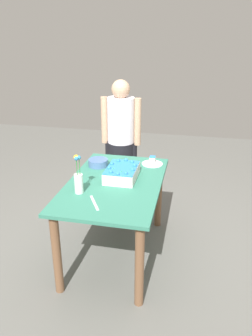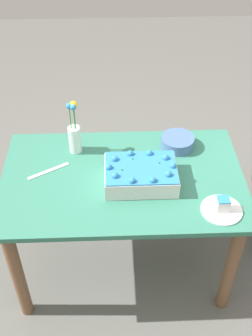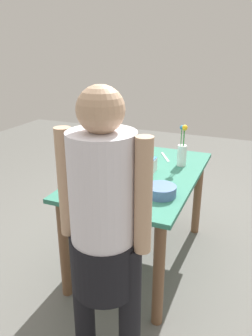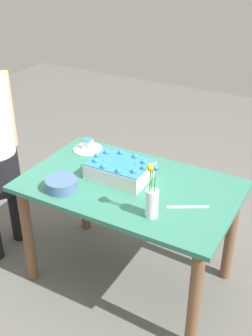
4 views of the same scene
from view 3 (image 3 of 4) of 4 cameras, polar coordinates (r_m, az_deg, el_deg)
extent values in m
plane|color=#61605B|center=(2.77, 2.47, -15.32)|extent=(8.00, 8.00, 0.00)
cube|color=#327660|center=(2.41, 2.74, -1.10)|extent=(1.30, 0.80, 0.03)
cylinder|color=brown|center=(2.04, 5.70, -17.98)|extent=(0.07, 0.07, 0.72)
cylinder|color=brown|center=(3.00, 12.34, -4.84)|extent=(0.07, 0.07, 0.72)
cylinder|color=brown|center=(2.27, -10.67, -13.75)|extent=(0.07, 0.07, 0.72)
cylinder|color=brown|center=(3.16, 0.68, -2.96)|extent=(0.07, 0.07, 0.72)
cube|color=white|center=(2.32, 0.98, -0.30)|extent=(0.37, 0.26, 0.10)
cube|color=#2E7CBC|center=(2.31, 0.99, 0.90)|extent=(0.37, 0.26, 0.01)
sphere|color=#2E7CBC|center=(2.45, 2.43, 2.30)|extent=(0.04, 0.04, 0.04)
sphere|color=#2E7CBC|center=(2.44, 0.75, 2.28)|extent=(0.04, 0.04, 0.04)
sphere|color=#2E7CBC|center=(2.39, -0.88, 1.81)|extent=(0.04, 0.04, 0.04)
sphere|color=#2E7CBC|center=(2.30, -1.90, 1.05)|extent=(0.04, 0.04, 0.04)
sphere|color=#2E7CBC|center=(2.21, -1.85, 0.25)|extent=(0.04, 0.04, 0.04)
sphere|color=#2E7CBC|center=(2.16, -0.64, -0.25)|extent=(0.04, 0.04, 0.04)
sphere|color=#2E7CBC|center=(2.17, 1.26, -0.22)|extent=(0.04, 0.04, 0.04)
sphere|color=#2E7CBC|center=(2.22, 3.00, 0.34)|extent=(0.04, 0.04, 0.04)
sphere|color=#2E7CBC|center=(2.31, 3.87, 1.15)|extent=(0.04, 0.04, 0.04)
sphere|color=#2E7CBC|center=(2.40, 3.61, 1.89)|extent=(0.04, 0.04, 0.04)
cone|color=#2D8438|center=(2.21, 0.77, 0.19)|extent=(0.02, 0.02, 0.02)
cone|color=#2D8438|center=(2.32, 2.89, 1.14)|extent=(0.02, 0.02, 0.02)
cone|color=#2D8438|center=(2.40, 1.45, 1.84)|extent=(0.02, 0.02, 0.02)
cylinder|color=white|center=(2.12, -8.46, -4.04)|extent=(0.20, 0.20, 0.01)
cube|color=white|center=(2.10, -8.51, -3.11)|extent=(0.06, 0.06, 0.07)
cube|color=#2D81CA|center=(2.09, -8.56, -2.20)|extent=(0.06, 0.06, 0.01)
cube|color=silver|center=(2.75, 6.83, 1.93)|extent=(0.22, 0.14, 0.00)
cylinder|color=white|center=(2.56, 9.69, 2.17)|extent=(0.07, 0.07, 0.16)
cylinder|color=#2D8438|center=(2.52, 10.03, 5.50)|extent=(0.01, 0.01, 0.14)
sphere|color=#2E7FC2|center=(2.51, 10.13, 7.04)|extent=(0.03, 0.03, 0.03)
cylinder|color=#2D8438|center=(2.51, 9.61, 5.41)|extent=(0.01, 0.01, 0.14)
sphere|color=teal|center=(2.49, 9.71, 6.97)|extent=(0.03, 0.03, 0.03)
cylinder|color=#2D8438|center=(2.50, 10.10, 5.36)|extent=(0.01, 0.01, 0.14)
sphere|color=yellow|center=(2.48, 10.20, 6.91)|extent=(0.04, 0.04, 0.04)
cylinder|color=#4A6A9B|center=(2.04, 6.12, -3.98)|extent=(0.19, 0.19, 0.07)
cylinder|color=black|center=(1.76, 0.66, -24.12)|extent=(0.11, 0.11, 0.78)
cylinder|color=black|center=(1.85, -7.40, -21.72)|extent=(0.11, 0.11, 0.78)
cylinder|color=black|center=(1.63, -3.72, -16.06)|extent=(0.31, 0.32, 0.28)
cylinder|color=white|center=(1.43, -4.07, -3.80)|extent=(0.30, 0.30, 0.52)
sphere|color=tan|center=(1.33, -4.46, 10.09)|extent=(0.20, 0.20, 0.20)
cylinder|color=tan|center=(1.36, 3.03, -5.08)|extent=(0.08, 0.08, 0.52)
cylinder|color=tan|center=(1.52, -10.42, -2.60)|extent=(0.08, 0.08, 0.52)
camera|label=1|loc=(4.82, 6.44, 24.60)|focal=35.00mm
camera|label=2|loc=(3.29, -28.98, 29.84)|focal=45.00mm
camera|label=4|loc=(3.38, 46.86, 22.45)|focal=45.00mm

